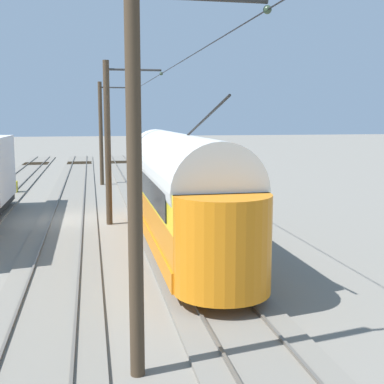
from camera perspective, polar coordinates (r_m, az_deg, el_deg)
name	(u,v)px	position (r m, az deg, el deg)	size (l,w,h in m)	color
ground_plane	(67,222)	(24.94, -13.78, -3.23)	(220.00, 220.00, 0.00)	gray
track_streetcar_siding	(159,216)	(25.41, -3.72, -2.66)	(2.80, 80.00, 0.18)	slate
track_adjacent_siding	(67,219)	(25.23, -13.76, -2.97)	(2.80, 80.00, 0.18)	slate
vintage_streetcar	(178,187)	(19.52, -1.59, 0.54)	(2.65, 15.95, 5.28)	orange
catenary_pole_foreground	(102,132)	(37.62, -10.05, 6.65)	(2.69, 0.28, 7.41)	#423323
catenary_pole_mid_near	(109,141)	(23.45, -9.25, 5.69)	(2.69, 0.28, 7.41)	#423323
catenary_pole_mid_far	(138,176)	(9.34, -6.03, 1.83)	(2.69, 0.28, 7.41)	#423323
overhead_wire_run	(186,58)	(17.43, -0.62, 14.79)	(2.49, 46.54, 0.18)	black
track_end_bumper	(3,188)	(35.00, -20.40, 0.44)	(1.80, 0.60, 0.80)	#B2A519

